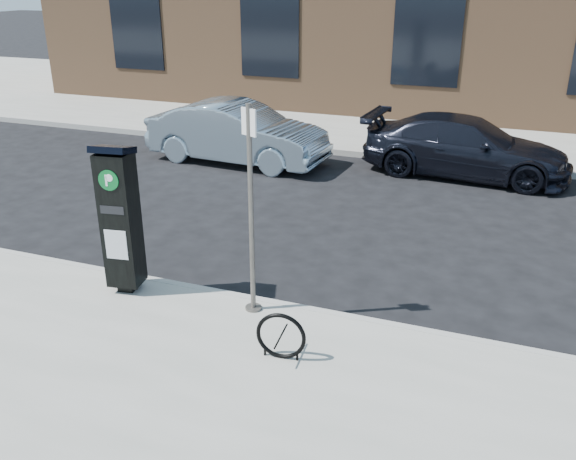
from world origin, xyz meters
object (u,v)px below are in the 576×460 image
at_px(sign_pole, 251,214).
at_px(parking_kiosk, 120,218).
at_px(car_silver, 237,133).
at_px(car_dark, 466,147).
at_px(bike_rack, 281,336).

bearing_deg(sign_pole, parking_kiosk, -152.23).
xyz_separation_m(parking_kiosk, car_silver, (-1.47, 6.93, -0.52)).
bearing_deg(sign_pole, car_dark, 99.47).
height_order(bike_rack, car_silver, car_silver).
distance_m(bike_rack, car_silver, 8.81).
bearing_deg(parking_kiosk, car_silver, 93.09).
bearing_deg(bike_rack, car_dark, 76.70).
distance_m(parking_kiosk, car_silver, 7.11).
relative_size(sign_pole, car_silver, 0.62).
xyz_separation_m(sign_pole, car_silver, (-3.40, 6.81, -0.80)).
bearing_deg(car_dark, parking_kiosk, 157.49).
relative_size(parking_kiosk, car_silver, 0.48).
bearing_deg(sign_pole, car_silver, 140.66).
height_order(sign_pole, car_dark, sign_pole).
relative_size(parking_kiosk, sign_pole, 0.78).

